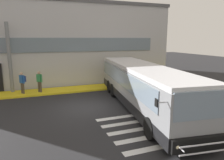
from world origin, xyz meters
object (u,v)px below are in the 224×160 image
entry_support_column (9,58)px  bus_main_foreground (142,87)px  passenger_by_doorway (39,81)px  passenger_near_column (22,81)px

entry_support_column → bus_main_foreground: size_ratio=0.43×
bus_main_foreground → passenger_by_doorway: bus_main_foreground is taller
passenger_near_column → passenger_by_doorway: same height
bus_main_foreground → passenger_by_doorway: bearing=135.9°
passenger_by_doorway → passenger_near_column: bearing=178.3°
entry_support_column → passenger_by_doorway: entry_support_column is taller
entry_support_column → passenger_near_column: bearing=-46.1°
entry_support_column → passenger_near_column: 2.12m
entry_support_column → passenger_near_column: entry_support_column is taller
entry_support_column → bus_main_foreground: entry_support_column is taller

